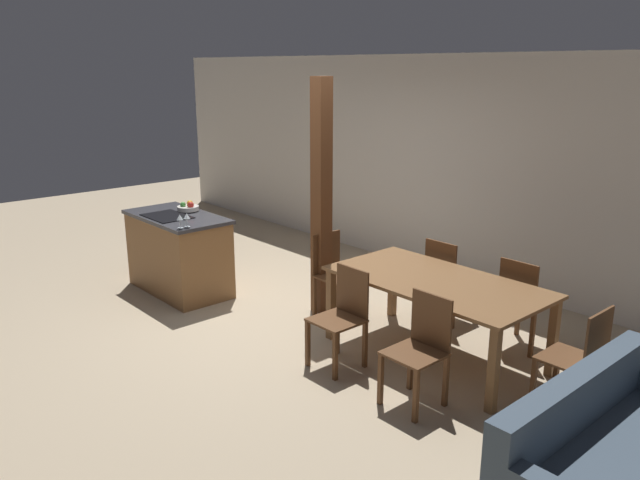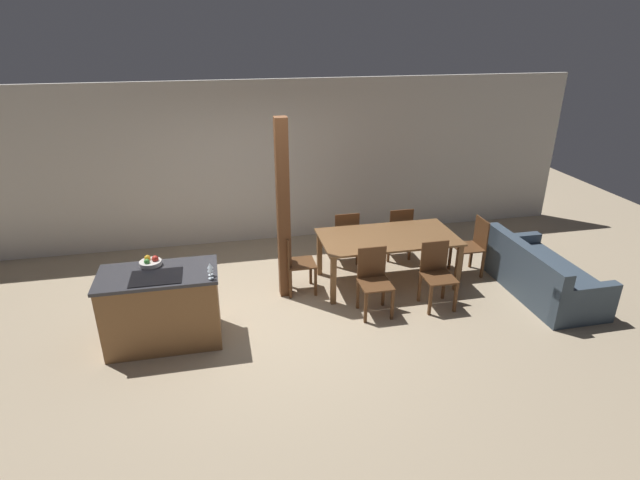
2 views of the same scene
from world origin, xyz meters
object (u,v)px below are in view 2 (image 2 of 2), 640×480
dining_chair_near_right (437,273)px  dining_chair_far_left (345,236)px  wine_glass_middle (210,266)px  dining_chair_far_right (398,232)px  dining_chair_foot_end (472,245)px  dining_chair_near_left (374,280)px  timber_post (283,212)px  couch (541,277)px  kitchen_island (162,307)px  dining_table (388,242)px  fruit_bowl (151,262)px  wine_glass_near (210,269)px  dining_chair_head_end (295,262)px

dining_chair_near_right → dining_chair_far_left: 1.71m
wine_glass_middle → dining_chair_far_right: (2.90, 1.79, -0.57)m
dining_chair_near_right → dining_chair_far_left: size_ratio=1.00×
dining_chair_far_left → dining_chair_foot_end: bearing=157.5°
dining_chair_near_left → dining_chair_near_right: same height
dining_chair_foot_end → timber_post: bearing=-89.2°
dining_chair_far_left → couch: bearing=148.3°
kitchen_island → dining_table: kitchen_island is taller
couch → fruit_bowl: bearing=88.6°
kitchen_island → couch: (5.06, 0.09, -0.20)m
dining_chair_far_left → dining_chair_far_right: 0.87m
wine_glass_near → dining_chair_far_left: 2.82m
fruit_bowl → wine_glass_near: size_ratio=1.71×
dining_chair_far_left → dining_chair_near_left: bearing=90.0°
fruit_bowl → couch: bearing=-1.3°
dining_chair_foot_end → couch: size_ratio=0.49×
dining_chair_head_end → dining_chair_near_right: bearing=-112.5°
dining_chair_far_left → dining_chair_far_right: bearing=-180.0°
wine_glass_middle → dining_chair_foot_end: wine_glass_middle is taller
dining_chair_foot_end → dining_chair_near_left: bearing=-67.5°
wine_glass_near → dining_chair_far_right: wine_glass_near is taller
wine_glass_near → timber_post: bearing=48.6°
dining_chair_near_right → couch: bearing=-1.4°
dining_chair_far_left → timber_post: timber_post is taller
wine_glass_middle → dining_chair_near_left: size_ratio=0.17×
wine_glass_middle → dining_chair_far_left: 2.77m
kitchen_island → dining_chair_near_right: bearing=2.0°
fruit_bowl → couch: 5.20m
wine_glass_middle → dining_chair_foot_end: bearing=15.6°
kitchen_island → dining_chair_foot_end: kitchen_island is taller
dining_chair_near_left → dining_table: bearing=59.4°
wine_glass_near → dining_table: 2.74m
wine_glass_middle → timber_post: (0.97, 1.02, 0.20)m
dining_chair_near_right → dining_chair_far_right: 1.47m
kitchen_island → dining_chair_far_right: kitchen_island is taller
wine_glass_middle → dining_chair_near_right: size_ratio=0.17×
fruit_bowl → dining_chair_far_right: (3.58, 1.39, -0.50)m
wine_glass_near → dining_chair_near_right: (2.90, 0.41, -0.57)m
fruit_bowl → dining_chair_foot_end: size_ratio=0.29×
wine_glass_near → fruit_bowl: bearing=144.3°
kitchen_island → dining_chair_far_right: size_ratio=1.53×
kitchen_island → timber_post: bearing=27.6°
wine_glass_middle → couch: bearing=3.7°
kitchen_island → dining_chair_near_right: kitchen_island is taller
dining_chair_near_right → timber_post: (-1.93, 0.70, 0.77)m
wine_glass_near → couch: size_ratio=0.08×
kitchen_island → couch: kitchen_island is taller
kitchen_island → timber_post: (1.57, 0.82, 0.77)m
dining_chair_near_right → dining_chair_far_left: bearing=120.6°
dining_chair_far_left → dining_chair_far_right: size_ratio=1.00×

